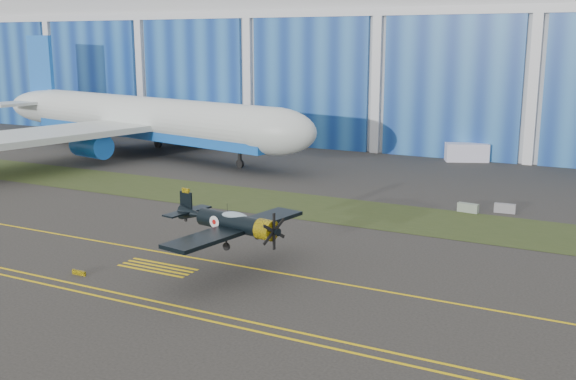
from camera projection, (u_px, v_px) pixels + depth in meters
The scene contains 13 objects.
ground at pixel (426, 272), 48.89m from camera, with size 260.00×260.00×0.00m, color #373430.
grass_median at pixel (469, 226), 61.03m from camera, with size 260.00×10.00×0.02m, color #475128.
hangar at pixel (555, 50), 107.93m from camera, with size 220.00×45.70×30.00m.
taxiway_centreline at pixel (405, 295), 44.55m from camera, with size 200.00×0.20×0.02m, color yellow.
edge_line_near at pixel (351, 352), 36.30m from camera, with size 80.00×0.20×0.02m, color yellow.
edge_line_far at pixel (357, 345), 37.17m from camera, with size 80.00×0.20×0.02m, color yellow.
hold_short_ladder at pixel (158, 267), 49.91m from camera, with size 6.00×2.40×0.02m, color yellow, non-canonical shape.
guard_board_left at pixel (79, 273), 48.29m from camera, with size 1.20×0.15×0.35m, color yellow.
warbird at pixel (231, 222), 48.30m from camera, with size 12.54×14.32×3.78m.
jetliner at pixel (144, 72), 98.17m from camera, with size 79.18×71.16×23.91m.
shipping_container at pixel (467, 152), 93.81m from camera, with size 5.81×2.32×2.52m, color silver.
barrier_a at pixel (468, 208), 65.90m from camera, with size 2.00×0.60×0.90m, color gray.
barrier_b at pixel (505, 208), 65.75m from camera, with size 2.00×0.60×0.90m, color gray.
Camera 1 is at (12.38, -45.86, 16.43)m, focal length 42.00 mm.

